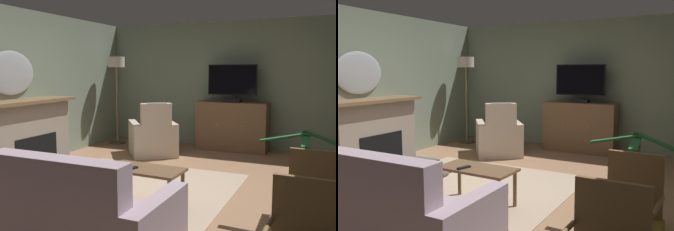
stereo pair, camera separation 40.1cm
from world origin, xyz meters
The scene contains 16 objects.
ground_plane centered at (0.00, 0.00, -0.02)m, with size 5.63×6.73×0.04m, color #936B4C.
wall_back centered at (0.00, 3.12, 1.28)m, with size 5.63×0.10×2.57m, color gray.
wall_left centered at (-2.57, 0.00, 1.28)m, with size 0.10×6.73×2.57m, color gray.
rug_central centered at (-0.32, 0.00, 0.01)m, with size 2.64×2.19×0.01m, color tan.
fireplace centered at (-2.24, -0.07, 0.54)m, with size 0.94×1.72×1.13m.
wall_mirror_oval centered at (-2.49, -0.07, 1.54)m, with size 0.06×0.92×0.69m, color #B2B7BF.
tv_cabinet centered at (0.30, 2.77, 0.46)m, with size 1.38×0.49×0.96m.
television centered at (0.30, 2.71, 1.35)m, with size 0.95×0.20×0.73m.
coffee_table centered at (0.14, -0.65, 0.40)m, with size 0.92×0.49×0.46m.
tv_remote centered at (0.03, -0.76, 0.47)m, with size 0.17×0.05×0.02m, color black.
sofa_floral centered at (0.24, -1.97, 0.32)m, with size 1.51×0.90×0.95m.
armchair_in_far_corner centered at (-0.94, 1.75, 0.32)m, with size 1.19×1.21×1.02m.
side_chair_tucked_against_wall centered at (2.00, -1.48, 0.51)m, with size 0.47×0.52×0.97m.
potted_plant_tall_palm_by_window centered at (1.87, -0.41, 0.18)m, with size 0.90×0.83×0.98m.
cat centered at (-0.95, 0.08, 0.09)m, with size 0.24×0.68×0.19m.
floor_lamp centered at (-2.13, 2.41, 1.48)m, with size 0.35×0.35×1.86m.
Camera 2 is at (2.45, -4.16, 1.59)m, focal length 39.49 mm.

